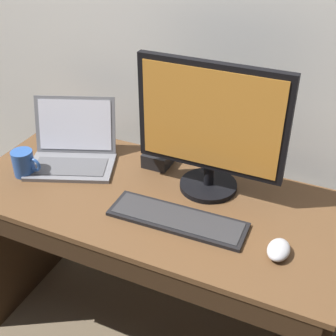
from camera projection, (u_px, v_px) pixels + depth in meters
name	position (u px, v px, depth m)	size (l,w,h in m)	color
ground_plane	(154.00, 328.00, 2.07)	(14.00, 14.00, 0.00)	brown
desk	(150.00, 248.00, 1.78)	(1.40, 0.64, 0.76)	brown
laptop_space_gray	(73.00, 150.00, 1.82)	(0.42, 0.38, 0.24)	slate
external_monitor	(210.00, 128.00, 1.55)	(0.54, 0.22, 0.50)	black
wired_keyboard	(177.00, 219.00, 1.53)	(0.48, 0.15, 0.02)	black
computer_mouse	(279.00, 250.00, 1.38)	(0.07, 0.10, 0.04)	#B7B7BC
external_drive_box	(158.00, 159.00, 1.82)	(0.11, 0.10, 0.06)	black
coffee_mug	(24.00, 163.00, 1.75)	(0.12, 0.08, 0.10)	#28519E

